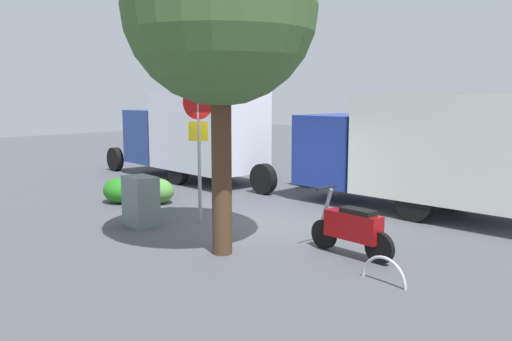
{
  "coord_description": "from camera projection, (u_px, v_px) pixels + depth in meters",
  "views": [
    {
      "loc": [
        -8.25,
        8.29,
        2.88
      ],
      "look_at": [
        0.05,
        0.23,
        1.24
      ],
      "focal_mm": 37.23,
      "sensor_mm": 36.0,
      "label": 1
    }
  ],
  "objects": [
    {
      "name": "bike_rack_hoop",
      "position": [
        383.0,
        283.0,
        8.23
      ],
      "size": [
        0.85,
        0.12,
        0.85
      ],
      "primitive_type": "torus",
      "rotation": [
        1.57,
        0.0,
        -0.09
      ],
      "color": "#B7B7BC",
      "rests_on": "ground"
    },
    {
      "name": "motorcycle",
      "position": [
        352.0,
        228.0,
        9.5
      ],
      "size": [
        1.81,
        0.55,
        1.2
      ],
      "rotation": [
        0.0,
        0.0,
        -0.04
      ],
      "color": "black",
      "rests_on": "ground"
    },
    {
      "name": "shrub_by_tree",
      "position": [
        119.0,
        190.0,
        14.27
      ],
      "size": [
        0.99,
        0.81,
        0.68
      ],
      "primitive_type": "ellipsoid",
      "color": "#24771B",
      "rests_on": "ground"
    },
    {
      "name": "ground_plane",
      "position": [
        265.0,
        224.0,
        11.98
      ],
      "size": [
        60.0,
        60.0,
        0.0
      ],
      "primitive_type": "plane",
      "color": "#4A4C53"
    },
    {
      "name": "box_truck_near",
      "position": [
        416.0,
        147.0,
        13.06
      ],
      "size": [
        7.89,
        2.35,
        2.92
      ],
      "rotation": [
        0.0,
        0.0,
        0.02
      ],
      "color": "black",
      "rests_on": "ground"
    },
    {
      "name": "shrub_mid_verge",
      "position": [
        158.0,
        191.0,
        14.23
      ],
      "size": [
        0.99,
        0.81,
        0.67
      ],
      "primitive_type": "ellipsoid",
      "color": "#4F8B3B",
      "rests_on": "ground"
    },
    {
      "name": "utility_cabinet",
      "position": [
        141.0,
        201.0,
        11.78
      ],
      "size": [
        0.82,
        0.6,
        1.11
      ],
      "primitive_type": "cube",
      "rotation": [
        0.0,
        0.0,
        -0.08
      ],
      "color": "slate",
      "rests_on": "ground"
    },
    {
      "name": "street_tree",
      "position": [
        220.0,
        9.0,
        9.14
      ],
      "size": [
        3.4,
        3.4,
        6.08
      ],
      "color": "#47301E",
      "rests_on": "ground"
    },
    {
      "name": "shrub_near_sign",
      "position": [
        151.0,
        187.0,
        15.27
      ],
      "size": [
        0.78,
        0.64,
        0.53
      ],
      "primitive_type": "ellipsoid",
      "color": "#26891B",
      "rests_on": "ground"
    },
    {
      "name": "box_truck_far",
      "position": [
        192.0,
        132.0,
        18.07
      ],
      "size": [
        7.03,
        2.39,
        3.03
      ],
      "rotation": [
        0.0,
        0.0,
        -0.03
      ],
      "color": "black",
      "rests_on": "ground"
    },
    {
      "name": "stop_sign",
      "position": [
        199.0,
        132.0,
        11.91
      ],
      "size": [
        0.71,
        0.33,
        3.1
      ],
      "color": "#9E9EA3",
      "rests_on": "ground"
    }
  ]
}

